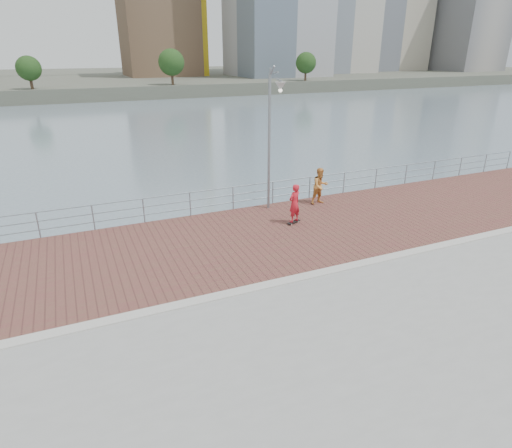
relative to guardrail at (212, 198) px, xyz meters
name	(u,v)px	position (x,y,z in m)	size (l,w,h in m)	color
water	(280,334)	(0.00, -7.00, -2.69)	(400.00, 400.00, 0.00)	slate
seawall	(377,420)	(0.00, -12.00, -1.69)	(40.00, 24.00, 2.00)	gray
brick_lane	(240,240)	(0.00, -3.40, -0.68)	(40.00, 6.80, 0.02)	brown
curb	(281,282)	(0.00, -7.00, -0.66)	(40.00, 0.40, 0.06)	#B7B5AD
far_shore	(80,80)	(0.00, 115.50, -1.44)	(320.00, 95.00, 2.50)	#4C5142
guardrail	(212,198)	(0.00, 0.00, 0.00)	(39.06, 0.06, 1.13)	#8C9EA8
street_lamp	(274,117)	(2.62, -0.94, 3.62)	(0.44, 1.29, 6.07)	gray
skateboard	(294,222)	(2.79, -2.71, -0.61)	(0.72, 0.41, 0.08)	black
skateboarder	(294,203)	(2.79, -2.71, 0.24)	(0.61, 0.40, 1.66)	red
bystander	(320,186)	(5.15, -0.94, 0.21)	(0.86, 0.67, 1.77)	#D58A3E
shoreline_trees	(33,65)	(-9.26, 70.00, 3.74)	(109.49, 5.11, 6.81)	#473323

